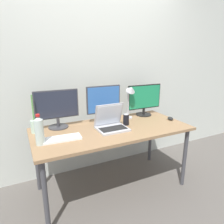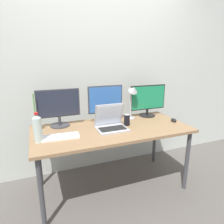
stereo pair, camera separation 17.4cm
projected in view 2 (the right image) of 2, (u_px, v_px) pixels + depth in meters
The scene contains 13 objects.
ground_plane at pixel (112, 186), 2.37m from camera, with size 16.00×16.00×0.00m, color #5B5651.
wall_back at pixel (95, 72), 2.55m from camera, with size 7.00×0.08×2.60m, color silver.
work_desk at pixel (112, 133), 2.19m from camera, with size 1.68×0.78×0.74m.
monitor_left at pixel (59, 107), 2.17m from camera, with size 0.46×0.21×0.41m.
monitor_center at pixel (105, 102), 2.34m from camera, with size 0.42×0.19×0.42m.
monitor_right at pixel (148, 100), 2.55m from camera, with size 0.48×0.21×0.40m.
laptop_silver at pixel (111, 123), 2.13m from camera, with size 0.32×0.26×0.27m.
keyboard_main at pixel (59, 137), 1.90m from camera, with size 0.39×0.14×0.02m, color white.
mouse_by_keyboard at pixel (174, 120), 2.38m from camera, with size 0.06×0.09×0.04m, color black.
water_bottle at pixel (38, 129), 1.78m from camera, with size 0.08×0.08×0.28m.
soda_can_near_keyboard at pixel (127, 120), 2.24m from camera, with size 0.07×0.07×0.13m.
bamboo_vase at pixel (36, 123), 2.08m from camera, with size 0.08×0.08×0.39m.
desk_lamp at pixel (133, 96), 2.38m from camera, with size 0.11×0.18×0.43m.
Camera 2 is at (-0.73, -1.90, 1.50)m, focal length 32.00 mm.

